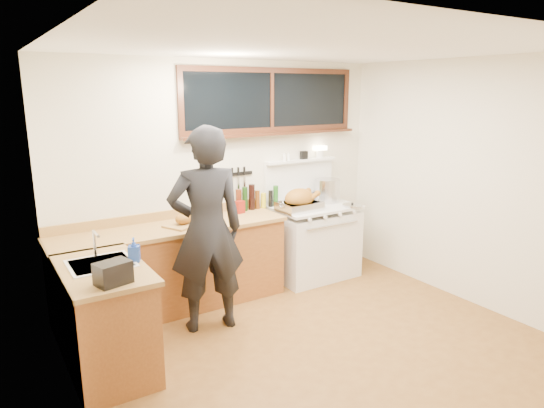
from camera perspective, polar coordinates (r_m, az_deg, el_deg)
ground_plane at (r=4.62m, az=5.32°, el=-16.34°), size 4.00×3.50×0.02m
room_shell at (r=4.07m, az=5.83°, el=4.43°), size 4.10×3.60×2.65m
counter_back at (r=5.24m, az=-11.55°, el=-7.29°), size 2.44×0.64×1.00m
counter_left at (r=4.27m, az=-19.02°, el=-12.69°), size 0.64×1.09×0.90m
sink_unit at (r=4.19m, az=-19.42°, el=-7.36°), size 0.50×0.45×0.37m
vintage_stove at (r=6.03m, az=4.81°, el=-4.17°), size 1.02×0.74×1.58m
back_window at (r=5.78m, az=0.01°, el=11.25°), size 2.32×0.13×0.77m
left_doorway at (r=2.91m, az=-20.06°, el=-11.64°), size 0.02×1.04×2.17m
knife_strip at (r=5.61m, az=-4.54°, el=3.40°), size 0.46×0.03×0.28m
man at (r=4.60m, az=-7.71°, el=-3.08°), size 0.80×0.60×1.97m
soap_bottle at (r=4.13m, az=-15.93°, el=-5.20°), size 0.12×0.12×0.20m
toaster at (r=3.71m, az=-18.20°, el=-7.72°), size 0.28×0.22×0.17m
cutting_board at (r=5.09m, az=-10.28°, el=-1.93°), size 0.46×0.41×0.14m
roast_turkey at (r=5.64m, az=3.28°, el=0.30°), size 0.51×0.37×0.26m
stockpot at (r=6.09m, az=6.55°, el=1.60°), size 0.33×0.33×0.29m
saucepan at (r=6.19m, az=4.37°, el=1.04°), size 0.19×0.29×0.12m
pot_lid at (r=5.93m, az=9.43°, el=-0.13°), size 0.25×0.25×0.04m
coffee_tin at (r=5.52m, az=-3.80°, el=-0.36°), size 0.11×0.09×0.14m
pitcher at (r=5.41m, az=-6.65°, el=-0.46°), size 0.12×0.12×0.19m
bottle_cluster at (r=5.68m, az=-2.02°, el=0.65°), size 0.57×0.07×0.30m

